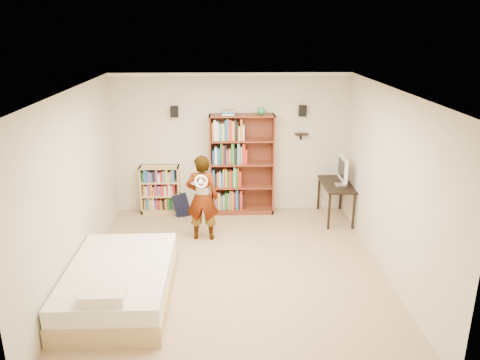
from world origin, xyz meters
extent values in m
cube|color=tan|center=(0.00, 0.00, 0.00)|extent=(4.50, 5.00, 0.01)
cube|color=beige|center=(0.00, 2.50, 1.35)|extent=(4.50, 0.02, 2.70)
cube|color=beige|center=(0.00, -2.50, 1.35)|extent=(4.50, 0.02, 2.70)
cube|color=beige|center=(-2.25, 0.00, 1.35)|extent=(0.02, 5.00, 2.70)
cube|color=beige|center=(2.25, 0.00, 1.35)|extent=(0.02, 5.00, 2.70)
cube|color=white|center=(0.00, 0.00, 2.70)|extent=(4.50, 5.00, 0.02)
cube|color=white|center=(0.00, 2.47, 2.67)|extent=(4.50, 0.06, 0.06)
cube|color=white|center=(0.00, -2.47, 2.67)|extent=(4.50, 0.06, 0.06)
cube|color=white|center=(-2.22, 0.00, 2.67)|extent=(0.06, 5.00, 0.06)
cube|color=white|center=(2.22, 0.00, 2.67)|extent=(0.06, 5.00, 0.06)
cube|color=black|center=(-1.05, 2.40, 2.00)|extent=(0.14, 0.12, 0.20)
cube|color=black|center=(1.35, 2.40, 2.00)|extent=(0.14, 0.12, 0.20)
cube|color=black|center=(1.35, 2.41, 1.55)|extent=(0.25, 0.16, 0.02)
imported|color=black|center=(-0.51, 1.15, 0.75)|extent=(0.56, 0.39, 1.50)
torus|color=silver|center=(-0.51, 0.87, 1.13)|extent=(0.22, 0.08, 0.23)
camera|label=1|loc=(-0.13, -6.28, 3.55)|focal=35.00mm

